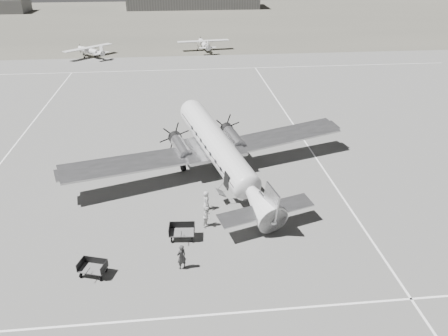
# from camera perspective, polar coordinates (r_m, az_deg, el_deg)

# --- Properties ---
(ground) EXTENTS (260.00, 260.00, 0.00)m
(ground) POSITION_cam_1_polar(r_m,az_deg,el_deg) (36.80, -3.89, -2.90)
(ground) COLOR slate
(ground) RESTS_ON ground
(taxi_line_near) EXTENTS (60.00, 0.15, 0.01)m
(taxi_line_near) POSITION_cam_1_polar(r_m,az_deg,el_deg) (25.64, -2.43, -18.65)
(taxi_line_near) COLOR white
(taxi_line_near) RESTS_ON ground
(taxi_line_right) EXTENTS (0.15, 80.00, 0.01)m
(taxi_line_right) POSITION_cam_1_polar(r_m,az_deg,el_deg) (38.97, 14.03, -1.89)
(taxi_line_right) COLOR white
(taxi_line_right) RESTS_ON ground
(taxi_line_left) EXTENTS (0.15, 60.00, 0.01)m
(taxi_line_left) POSITION_cam_1_polar(r_m,az_deg,el_deg) (48.84, -26.07, 2.13)
(taxi_line_left) COLOR white
(taxi_line_left) RESTS_ON ground
(taxi_line_horizon) EXTENTS (90.00, 0.15, 0.01)m
(taxi_line_horizon) POSITION_cam_1_polar(r_m,az_deg,el_deg) (74.19, -5.30, 12.67)
(taxi_line_horizon) COLOR white
(taxi_line_horizon) RESTS_ON ground
(grass_infield) EXTENTS (260.00, 90.00, 0.01)m
(grass_infield) POSITION_cam_1_polar(r_m,az_deg,el_deg) (128.20, -5.89, 18.74)
(grass_infield) COLOR #59564B
(grass_infield) RESTS_ON ground
(dc3_airliner) EXTENTS (31.15, 25.93, 5.09)m
(dc3_airliner) POSITION_cam_1_polar(r_m,az_deg,el_deg) (37.11, -0.32, 1.87)
(dc3_airliner) COLOR silver
(dc3_airliner) RESTS_ON ground
(light_plane_left) EXTENTS (12.60, 12.52, 2.04)m
(light_plane_left) POSITION_cam_1_polar(r_m,az_deg,el_deg) (85.86, -17.10, 14.31)
(light_plane_left) COLOR silver
(light_plane_left) RESTS_ON ground
(light_plane_right) EXTENTS (11.16, 9.51, 2.11)m
(light_plane_right) POSITION_cam_1_polar(r_m,az_deg,el_deg) (88.02, -2.64, 15.74)
(light_plane_right) COLOR silver
(light_plane_right) RESTS_ON ground
(baggage_cart_near) EXTENTS (1.97, 1.47, 1.06)m
(baggage_cart_near) POSITION_cam_1_polar(r_m,az_deg,el_deg) (30.88, -5.51, -8.32)
(baggage_cart_near) COLOR #585858
(baggage_cart_near) RESTS_ON ground
(baggage_cart_far) EXTENTS (2.02, 1.69, 0.98)m
(baggage_cart_far) POSITION_cam_1_polar(r_m,az_deg,el_deg) (28.94, -16.76, -12.44)
(baggage_cart_far) COLOR #585858
(baggage_cart_far) RESTS_ON ground
(ground_crew) EXTENTS (0.77, 0.69, 1.76)m
(ground_crew) POSITION_cam_1_polar(r_m,az_deg,el_deg) (28.13, -5.57, -11.47)
(ground_crew) COLOR #323232
(ground_crew) RESTS_ON ground
(ramp_agent) EXTENTS (0.93, 0.98, 1.59)m
(ramp_agent) POSITION_cam_1_polar(r_m,az_deg,el_deg) (31.89, -2.19, -6.34)
(ramp_agent) COLOR beige
(ramp_agent) RESTS_ON ground
(passenger) EXTENTS (0.56, 0.80, 1.55)m
(passenger) POSITION_cam_1_polar(r_m,az_deg,el_deg) (33.83, -2.34, -4.25)
(passenger) COLOR #ADADAB
(passenger) RESTS_ON ground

